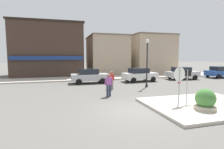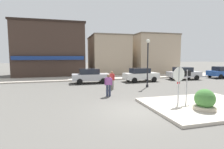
% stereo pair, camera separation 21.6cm
% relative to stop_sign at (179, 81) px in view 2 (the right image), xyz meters
% --- Properties ---
extents(ground_plane, '(160.00, 160.00, 0.00)m').
position_rel_stop_sign_xyz_m(ground_plane, '(-2.63, -0.09, -1.52)').
color(ground_plane, '#5B5954').
extents(sidewalk_corner, '(6.40, 4.80, 0.15)m').
position_rel_stop_sign_xyz_m(sidewalk_corner, '(1.41, -0.39, -1.44)').
color(sidewalk_corner, beige).
rests_on(sidewalk_corner, ground).
extents(kerb_far, '(80.00, 4.00, 0.15)m').
position_rel_stop_sign_xyz_m(kerb_far, '(-2.63, 14.12, -1.44)').
color(kerb_far, beige).
rests_on(kerb_far, ground).
extents(stop_sign, '(0.81, 0.13, 2.30)m').
position_rel_stop_sign_xyz_m(stop_sign, '(0.00, 0.00, 0.00)').
color(stop_sign, '#9E9EA3').
rests_on(stop_sign, ground).
extents(one_way_sign, '(0.60, 0.09, 2.10)m').
position_rel_stop_sign_xyz_m(one_way_sign, '(0.73, 0.24, -0.19)').
color(one_way_sign, '#9E9EA3').
rests_on(one_way_sign, ground).
extents(planter, '(1.10, 1.10, 1.23)m').
position_rel_stop_sign_xyz_m(planter, '(0.64, -1.28, -0.96)').
color(planter, '#ADA38E').
rests_on(planter, ground).
extents(lamp_post, '(0.36, 0.36, 4.54)m').
position_rel_stop_sign_xyz_m(lamp_post, '(1.29, 6.44, 1.44)').
color(lamp_post, black).
rests_on(lamp_post, ground).
extents(parked_car_nearest, '(4.04, 1.96, 1.56)m').
position_rel_stop_sign_xyz_m(parked_car_nearest, '(-3.54, 10.38, -0.71)').
color(parked_car_nearest, '#B7B7BC').
rests_on(parked_car_nearest, ground).
extents(parked_car_second, '(4.10, 2.08, 1.56)m').
position_rel_stop_sign_xyz_m(parked_car_second, '(2.24, 10.03, -0.71)').
color(parked_car_second, white).
rests_on(parked_car_second, ground).
extents(parked_car_third, '(4.16, 2.20, 1.56)m').
position_rel_stop_sign_xyz_m(parked_car_third, '(8.27, 10.36, -0.71)').
color(parked_car_third, '#B7B7BC').
rests_on(parked_car_third, ground).
extents(parked_car_fourth, '(4.05, 1.97, 1.56)m').
position_rel_stop_sign_xyz_m(parked_car_fourth, '(14.44, 10.40, -0.71)').
color(parked_car_fourth, '#234C9E').
rests_on(parked_car_fourth, ground).
extents(pedestrian_crossing_near, '(0.41, 0.49, 1.61)m').
position_rel_stop_sign_xyz_m(pedestrian_crossing_near, '(-2.24, 6.17, -0.65)').
color(pedestrian_crossing_near, gray).
rests_on(pedestrian_crossing_near, ground).
extents(pedestrian_crossing_far, '(0.56, 0.27, 1.61)m').
position_rel_stop_sign_xyz_m(pedestrian_crossing_far, '(-3.20, 3.61, -0.65)').
color(pedestrian_crossing_far, '#2D334C').
rests_on(pedestrian_crossing_far, ground).
extents(building_corner_shop, '(9.80, 8.95, 7.71)m').
position_rel_stop_sign_xyz_m(building_corner_shop, '(-8.14, 20.34, 2.34)').
color(building_corner_shop, '#3D2D26').
rests_on(building_corner_shop, ground).
extents(building_storefront_left_near, '(5.93, 7.74, 6.25)m').
position_rel_stop_sign_xyz_m(building_storefront_left_near, '(0.87, 20.19, 1.61)').
color(building_storefront_left_near, tan).
rests_on(building_storefront_left_near, ground).
extents(building_storefront_left_mid, '(7.03, 7.50, 6.56)m').
position_rel_stop_sign_xyz_m(building_storefront_left_mid, '(8.41, 19.58, 1.77)').
color(building_storefront_left_mid, tan).
rests_on(building_storefront_left_mid, ground).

